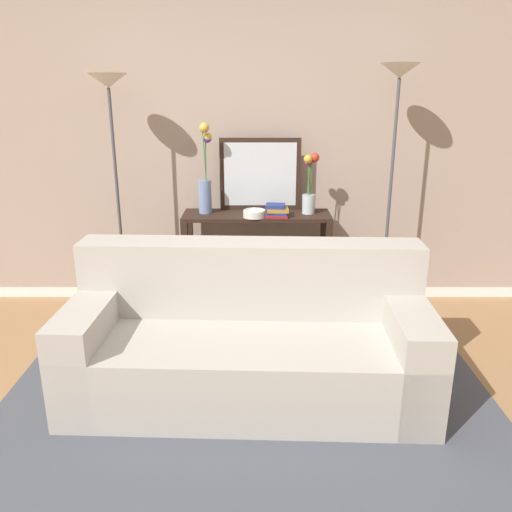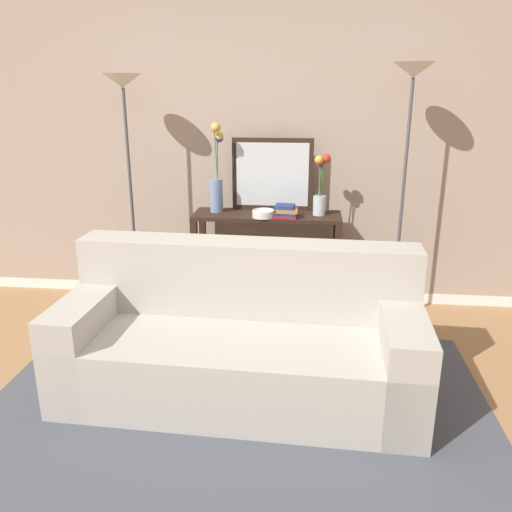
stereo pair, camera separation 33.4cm
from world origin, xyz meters
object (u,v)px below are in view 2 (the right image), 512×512
Objects in this scene: console_table at (267,246)px; book_stack at (285,212)px; wall_mirror at (272,174)px; vase_short_flowers at (321,188)px; floor_lamp_left at (126,130)px; book_row_under_console at (234,303)px; couch at (241,344)px; fruit_bowl at (264,213)px; floor_lamp_right at (409,125)px; vase_tall_flowers at (217,179)px.

book_stack is (0.15, -0.09, 0.30)m from console_table.
wall_mirror is 0.41m from vase_short_flowers.
floor_lamp_left reaches higher than book_row_under_console.
floor_lamp_left is 1.53m from vase_short_flowers.
couch is at bearing -79.71° from book_row_under_console.
fruit_bowl is at bearing 88.34° from couch.
couch is at bearing -47.88° from floor_lamp_left.
wall_mirror is (-0.98, 0.25, -0.41)m from floor_lamp_right.
wall_mirror reaches higher than book_stack.
console_table is 1.39m from floor_lamp_left.
console_table is at bearing 5.16° from floor_lamp_left.
couch is 1.23m from console_table.
vase_tall_flowers is at bearing -163.60° from wall_mirror.
wall_mirror reaches higher than couch.
vase_tall_flowers is at bearing 10.60° from floor_lamp_left.
vase_short_flowers is at bearing 1.14° from console_table.
vase_tall_flowers is at bearing 105.78° from couch.
console_table is (0.05, 1.20, 0.24)m from couch.
wall_mirror is at bearing 159.14° from vase_short_flowers.
fruit_bowl is (-0.02, -0.11, 0.29)m from console_table.
couch is 1.88m from floor_lamp_left.
console_table is 5.44× the size of book_stack.
floor_lamp_left is at bearing 178.92° from fruit_bowl.
console_table is at bearing 148.80° from book_stack.
floor_lamp_right is 1.09m from wall_mirror.
console_table is 0.62× the size of floor_lamp_left.
floor_lamp_right is at bearing 1.10° from fruit_bowl.
book_row_under_console is (-1.27, 0.10, -1.46)m from floor_lamp_right.
wall_mirror is 3.03× the size of book_stack.
console_table is 1.66× the size of vase_tall_flowers.
vase_tall_flowers is at bearing 178.62° from vase_short_flowers.
couch is 9.90× the size of book_stack.
book_stack is (0.16, 0.03, 0.01)m from fruit_bowl.
fruit_bowl is 0.17m from book_stack.
console_table is 0.57m from wall_mirror.
console_table is at bearing 0.00° from book_row_under_console.
book_row_under_console is (-0.30, -0.15, -1.05)m from wall_mirror.
vase_tall_flowers is at bearing 159.47° from fruit_bowl.
floor_lamp_right is 1.94m from book_row_under_console.
floor_lamp_left is 2.68× the size of vase_tall_flowers.
fruit_bowl is at bearing -24.61° from book_row_under_console.
couch is at bearing -99.99° from book_stack.
couch is at bearing -93.25° from wall_mirror.
vase_short_flowers reaches higher than fruit_bowl.
book_stack is 0.91m from book_row_under_console.
book_stack is at bearing 80.01° from couch.
vase_tall_flowers is at bearing 168.00° from book_row_under_console.
book_row_under_console is at bearing -180.00° from console_table.
couch is at bearing -74.22° from vase_tall_flowers.
couch is at bearing -92.35° from console_table.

